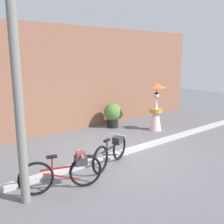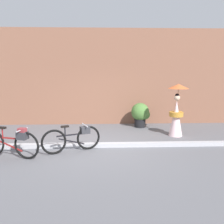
% 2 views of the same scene
% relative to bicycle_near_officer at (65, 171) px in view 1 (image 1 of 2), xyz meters
% --- Properties ---
extents(ground_plane, '(30.00, 30.00, 0.00)m').
position_rel_bicycle_near_officer_xyz_m(ground_plane, '(2.22, 0.80, -0.44)').
color(ground_plane, slate).
extents(building_wall, '(14.00, 0.40, 4.02)m').
position_rel_bicycle_near_officer_xyz_m(building_wall, '(2.22, 4.18, 1.57)').
color(building_wall, brown).
rests_on(building_wall, ground_plane).
extents(sidewalk_curb, '(14.00, 0.20, 0.12)m').
position_rel_bicycle_near_officer_xyz_m(sidewalk_curb, '(2.22, 0.80, -0.38)').
color(sidewalk_curb, '#B2B2B7').
rests_on(sidewalk_curb, ground_plane).
extents(bicycle_near_officer, '(1.75, 0.67, 0.84)m').
position_rel_bicycle_near_officer_xyz_m(bicycle_near_officer, '(0.00, 0.00, 0.00)').
color(bicycle_near_officer, black).
rests_on(bicycle_near_officer, ground_plane).
extents(bicycle_far_side, '(1.63, 0.74, 0.79)m').
position_rel_bicycle_near_officer_xyz_m(bicycle_far_side, '(1.61, 0.42, -0.04)').
color(bicycle_far_side, black).
rests_on(bicycle_far_side, ground_plane).
extents(person_with_parasol, '(0.72, 0.72, 1.85)m').
position_rel_bicycle_near_officer_xyz_m(person_with_parasol, '(5.08, 1.99, 0.45)').
color(person_with_parasol, silver).
rests_on(person_with_parasol, ground_plane).
extents(potted_plant_by_door, '(0.75, 0.73, 1.00)m').
position_rel_bicycle_near_officer_xyz_m(potted_plant_by_door, '(4.02, 3.35, 0.12)').
color(potted_plant_by_door, black).
rests_on(potted_plant_by_door, ground_plane).
extents(utility_pole, '(0.18, 0.18, 4.80)m').
position_rel_bicycle_near_officer_xyz_m(utility_pole, '(-0.86, 0.08, 1.96)').
color(utility_pole, slate).
rests_on(utility_pole, ground_plane).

